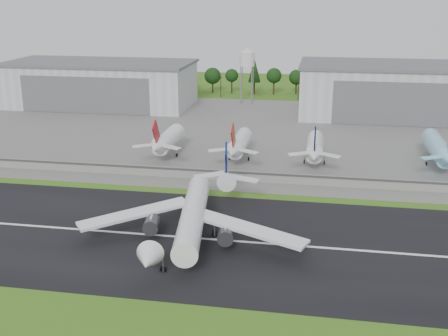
% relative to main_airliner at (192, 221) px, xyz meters
% --- Properties ---
extents(ground, '(600.00, 600.00, 0.00)m').
position_rel_main_airliner_xyz_m(ground, '(-5.77, -9.57, -4.89)').
color(ground, '#396317').
rests_on(ground, ground).
extents(runway, '(320.00, 60.00, 0.10)m').
position_rel_main_airliner_xyz_m(runway, '(-5.77, 0.43, -4.84)').
color(runway, black).
rests_on(runway, ground).
extents(runway_centerline, '(220.00, 1.00, 0.02)m').
position_rel_main_airliner_xyz_m(runway_centerline, '(-5.77, 0.43, -4.78)').
color(runway_centerline, white).
rests_on(runway_centerline, runway).
extents(apron, '(320.00, 150.00, 0.10)m').
position_rel_main_airliner_xyz_m(apron, '(-5.77, 110.43, -4.84)').
color(apron, slate).
rests_on(apron, ground).
extents(blast_fence, '(240.00, 0.61, 3.50)m').
position_rel_main_airliner_xyz_m(blast_fence, '(-5.77, 45.42, -3.09)').
color(blast_fence, gray).
rests_on(blast_fence, ground).
extents(hangar_west, '(97.00, 44.00, 23.20)m').
position_rel_main_airliner_xyz_m(hangar_west, '(-85.77, 155.35, 6.74)').
color(hangar_west, silver).
rests_on(hangar_west, ground).
extents(hangar_east, '(102.00, 47.00, 25.20)m').
position_rel_main_airliner_xyz_m(hangar_east, '(69.23, 155.35, 7.73)').
color(hangar_east, silver).
rests_on(hangar_east, ground).
extents(water_tower, '(8.40, 8.40, 29.40)m').
position_rel_main_airliner_xyz_m(water_tower, '(-10.77, 175.43, 19.66)').
color(water_tower, '#99999E').
rests_on(water_tower, ground).
extents(utility_poles, '(230.00, 3.00, 12.00)m').
position_rel_main_airliner_xyz_m(utility_poles, '(-5.77, 190.43, -4.89)').
color(utility_poles, black).
rests_on(utility_poles, ground).
extents(treeline, '(320.00, 16.00, 22.00)m').
position_rel_main_airliner_xyz_m(treeline, '(-5.77, 205.43, -4.89)').
color(treeline, black).
rests_on(treeline, ground).
extents(main_airliner, '(56.68, 59.19, 18.17)m').
position_rel_main_airliner_xyz_m(main_airliner, '(0.00, 0.00, 0.00)').
color(main_airliner, white).
rests_on(main_airliner, runway).
extents(parked_jet_red_a, '(7.36, 31.29, 16.94)m').
position_rel_main_airliner_xyz_m(parked_jet_red_a, '(-25.39, 67.03, 1.52)').
color(parked_jet_red_a, white).
rests_on(parked_jet_red_a, ground).
extents(parked_jet_red_b, '(7.36, 31.29, 16.76)m').
position_rel_main_airliner_xyz_m(parked_jet_red_b, '(1.16, 67.00, 1.35)').
color(parked_jet_red_b, white).
rests_on(parked_jet_red_b, ground).
extents(parked_jet_navy, '(7.36, 31.29, 16.78)m').
position_rel_main_airliner_xyz_m(parked_jet_navy, '(27.99, 67.01, 1.37)').
color(parked_jet_navy, white).
rests_on(parked_jet_navy, ground).
extents(parked_jet_skyblue, '(7.36, 37.29, 17.08)m').
position_rel_main_airliner_xyz_m(parked_jet_skyblue, '(70.18, 72.04, 1.61)').
color(parked_jet_skyblue, '#8BCDF1').
rests_on(parked_jet_skyblue, ground).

